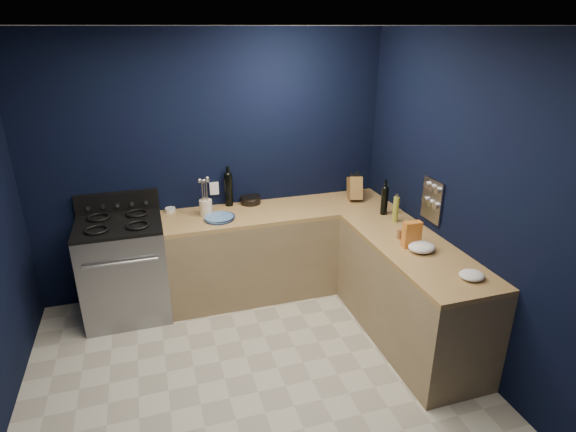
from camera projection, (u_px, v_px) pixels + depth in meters
name	position (u px, v px, depth m)	size (l,w,h in m)	color
floor	(258.00, 393.00, 3.59)	(3.50, 3.50, 0.02)	beige
ceiling	(247.00, 24.00, 2.60)	(3.50, 3.50, 0.02)	silver
wall_back	(213.00, 167.00, 4.65)	(3.50, 0.02, 2.60)	black
wall_right	(478.00, 209.00, 3.58)	(0.02, 3.50, 2.60)	black
cab_back	(280.00, 251.00, 4.86)	(2.30, 0.63, 0.86)	#8B7552
top_back	(280.00, 211.00, 4.69)	(2.30, 0.63, 0.04)	brown
cab_right	(410.00, 295.00, 4.07)	(0.63, 1.67, 0.86)	#8B7552
top_right	(415.00, 248.00, 3.90)	(0.63, 1.67, 0.04)	brown
gas_range	(125.00, 271.00, 4.41)	(0.76, 0.66, 0.92)	gray
oven_door	(125.00, 288.00, 4.14)	(0.59, 0.02, 0.42)	black
cooktop	(118.00, 224.00, 4.23)	(0.76, 0.66, 0.03)	black
backguard	(117.00, 202.00, 4.46)	(0.76, 0.06, 0.20)	black
spice_panel	(432.00, 200.00, 4.10)	(0.02, 0.28, 0.38)	gray
wall_outlet	(214.00, 188.00, 4.71)	(0.09, 0.02, 0.13)	white
plate_stack	(219.00, 218.00, 4.42)	(0.27, 0.27, 0.03)	#3F54A0
ramekin	(170.00, 210.00, 4.61)	(0.10, 0.10, 0.04)	white
utensil_crock	(206.00, 207.00, 4.51)	(0.12, 0.12, 0.15)	#FBE8C7
wine_bottle_back	(229.00, 190.00, 4.71)	(0.08, 0.08, 0.33)	black
lemon_basket	(250.00, 200.00, 4.81)	(0.21, 0.21, 0.08)	black
knife_block	(355.00, 188.00, 4.91)	(0.13, 0.22, 0.24)	brown
wine_bottle_right	(384.00, 201.00, 4.50)	(0.07, 0.07, 0.27)	black
oil_bottle	(396.00, 209.00, 4.34)	(0.06, 0.06, 0.24)	olive
spice_jar_near	(407.00, 226.00, 4.14)	(0.05, 0.05, 0.11)	olive
spice_jar_far	(399.00, 234.00, 4.02)	(0.04, 0.04, 0.08)	olive
crouton_bag	(412.00, 234.00, 3.85)	(0.15, 0.07, 0.22)	#A20C10
towel_front	(422.00, 247.00, 3.78)	(0.22, 0.19, 0.08)	white
towel_end	(472.00, 275.00, 3.38)	(0.18, 0.17, 0.06)	white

